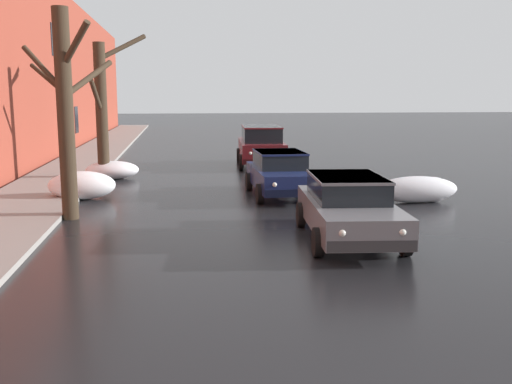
# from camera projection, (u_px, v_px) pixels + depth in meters

# --- Properties ---
(left_sidewalk_slab) EXTENTS (2.88, 80.00, 0.13)m
(left_sidewalk_slab) POSITION_uv_depth(u_px,v_px,m) (55.00, 183.00, 20.90)
(left_sidewalk_slab) COLOR gray
(left_sidewalk_slab) RESTS_ON ground
(snow_bank_near_corner_left) EXTENTS (2.04, 1.12, 0.88)m
(snow_bank_near_corner_left) POSITION_uv_depth(u_px,v_px,m) (81.00, 186.00, 17.87)
(snow_bank_near_corner_left) COLOR white
(snow_bank_near_corner_left) RESTS_ON ground
(snow_bank_mid_block_left) EXTENTS (2.02, 1.21, 0.69)m
(snow_bank_mid_block_left) POSITION_uv_depth(u_px,v_px,m) (113.00, 170.00, 22.29)
(snow_bank_mid_block_left) COLOR white
(snow_bank_mid_block_left) RESTS_ON ground
(snow_bank_near_corner_right) EXTENTS (2.56, 0.91, 0.79)m
(snow_bank_near_corner_right) POSITION_uv_depth(u_px,v_px,m) (420.00, 189.00, 17.41)
(snow_bank_near_corner_right) COLOR white
(snow_bank_near_corner_right) RESTS_ON ground
(bare_tree_second_along_sidewalk) EXTENTS (2.13, 2.92, 5.35)m
(bare_tree_second_along_sidewalk) POSITION_uv_depth(u_px,v_px,m) (66.00, 109.00, 14.73)
(bare_tree_second_along_sidewalk) COLOR #382B1E
(bare_tree_second_along_sidewalk) RESTS_ON ground
(bare_tree_mid_block) EXTENTS (1.98, 2.55, 5.53)m
(bare_tree_mid_block) POSITION_uv_depth(u_px,v_px,m) (102.00, 105.00, 21.72)
(bare_tree_mid_block) COLOR #382B1E
(bare_tree_mid_block) RESTS_ON ground
(sedan_grey_approaching_near_lane) EXTENTS (2.23, 4.53, 1.42)m
(sedan_grey_approaching_near_lane) POSITION_uv_depth(u_px,v_px,m) (348.00, 206.00, 12.90)
(sedan_grey_approaching_near_lane) COLOR slate
(sedan_grey_approaching_near_lane) RESTS_ON ground
(sedan_darkblue_parked_kerbside_close) EXTENTS (1.93, 4.11, 1.42)m
(sedan_darkblue_parked_kerbside_close) POSITION_uv_depth(u_px,v_px,m) (280.00, 172.00, 18.53)
(sedan_darkblue_parked_kerbside_close) COLOR navy
(sedan_darkblue_parked_kerbside_close) RESTS_ON ground
(suv_maroon_parked_kerbside_mid) EXTENTS (2.36, 4.90, 1.82)m
(suv_maroon_parked_kerbside_mid) POSITION_uv_depth(u_px,v_px,m) (261.00, 144.00, 26.27)
(suv_maroon_parked_kerbside_mid) COLOR maroon
(suv_maroon_parked_kerbside_mid) RESTS_ON ground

